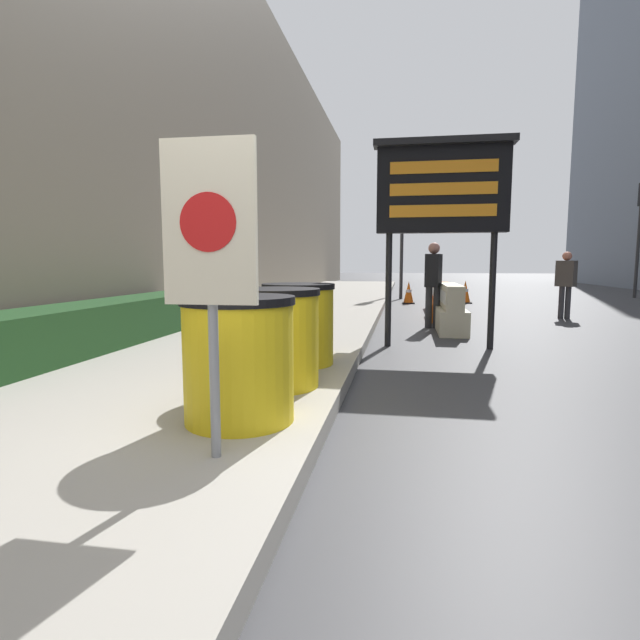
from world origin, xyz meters
TOP-DOWN VIEW (x-y plane):
  - ground_plane at (0.00, 0.00)m, footprint 120.00×120.00m
  - building_left_facade at (-4.45, 9.80)m, footprint 0.40×50.40m
  - hedge_strip at (-3.65, 3.62)m, footprint 0.90×5.84m
  - barrel_drum_foreground at (-0.63, 0.78)m, footprint 0.84×0.84m
  - barrel_drum_middle at (-0.63, 1.85)m, footprint 0.84×0.84m
  - barrel_drum_back at (-0.64, 2.92)m, footprint 0.84×0.84m
  - warning_sign at (-0.55, 0.07)m, footprint 0.57×0.08m
  - message_board at (1.11, 5.32)m, footprint 2.11×0.36m
  - jersey_barrier_cream at (1.47, 7.31)m, footprint 0.53×1.91m
  - jersey_barrier_orange_near at (1.47, 9.39)m, footprint 0.62×1.76m
  - jersey_barrier_red_striped at (1.47, 11.45)m, footprint 0.53×1.71m
  - traffic_cone_near at (2.55, 14.24)m, footprint 0.42×0.42m
  - traffic_cone_mid at (1.74, 14.41)m, footprint 0.33×0.33m
  - traffic_cone_far at (0.71, 13.78)m, footprint 0.41×0.41m
  - traffic_light_near_curb at (0.45, 15.76)m, footprint 0.28×0.44m
  - pedestrian_worker at (1.15, 7.78)m, footprint 0.37×0.51m
  - pedestrian_passerby at (4.37, 10.01)m, footprint 0.48×0.46m

SIDE VIEW (x-z plane):
  - ground_plane at x=0.00m, z-range 0.00..0.00m
  - traffic_cone_mid at x=1.74m, z-range -0.01..0.59m
  - jersey_barrier_red_striped at x=1.47m, z-range -0.05..0.75m
  - traffic_cone_far at x=0.71m, z-range -0.01..0.72m
  - traffic_cone_near at x=2.55m, z-range -0.01..0.74m
  - jersey_barrier_orange_near at x=1.47m, z-range -0.05..0.80m
  - jersey_barrier_cream at x=1.47m, z-range -0.05..0.86m
  - hedge_strip at x=-3.65m, z-range 0.17..0.79m
  - barrel_drum_foreground at x=-0.63m, z-range 0.17..1.11m
  - barrel_drum_middle at x=-0.63m, z-range 0.17..1.11m
  - barrel_drum_back at x=-0.64m, z-range 0.17..1.11m
  - pedestrian_passerby at x=4.37m, z-range 0.14..1.74m
  - pedestrian_worker at x=1.15m, z-range 0.16..1.90m
  - warning_sign at x=-0.55m, z-range 0.51..2.39m
  - message_board at x=1.11m, z-range 0.84..4.04m
  - traffic_light_near_curb at x=0.45m, z-range 1.00..5.54m
  - building_left_facade at x=-4.45m, z-range 0.00..10.18m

